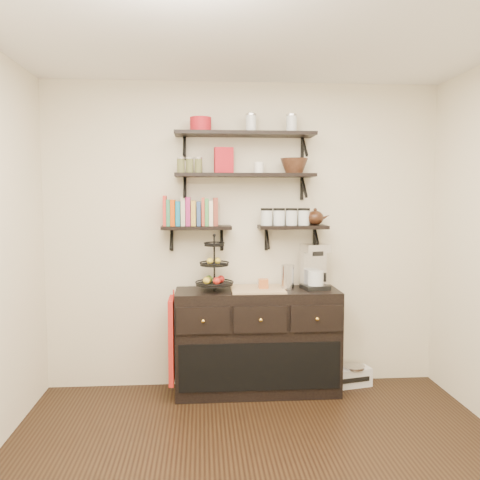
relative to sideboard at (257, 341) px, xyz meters
name	(u,v)px	position (x,y,z in m)	size (l,w,h in m)	color
ceiling	(271,8)	(-0.10, -1.51, 2.25)	(3.50, 3.50, 0.02)	white
back_wall	(244,236)	(-0.10, 0.24, 0.90)	(3.50, 0.02, 2.70)	beige
shelf_top	(245,134)	(-0.10, 0.10, 1.78)	(1.20, 0.27, 0.23)	black
shelf_mid	(245,176)	(-0.10, 0.10, 1.43)	(1.20, 0.27, 0.23)	black
shelf_low_left	(197,228)	(-0.52, 0.12, 0.98)	(0.60, 0.25, 0.23)	black
shelf_low_right	(292,228)	(0.32, 0.12, 0.98)	(0.60, 0.25, 0.23)	black
cookbooks	(190,212)	(-0.57, 0.12, 1.11)	(0.43, 0.15, 0.26)	red
glass_canisters	(285,218)	(0.26, 0.12, 1.06)	(0.43, 0.10, 0.13)	silver
sideboard	(257,341)	(0.00, 0.00, 0.00)	(1.40, 0.50, 0.92)	black
fruit_stand	(215,272)	(-0.37, 0.00, 0.61)	(0.32, 0.32, 0.47)	black
candle	(263,284)	(0.05, 0.00, 0.50)	(0.08, 0.08, 0.08)	#B05928
coffee_maker	(314,267)	(0.50, 0.03, 0.63)	(0.25, 0.24, 0.39)	black
thermal_carafe	(288,277)	(0.26, -0.02, 0.56)	(0.11, 0.11, 0.22)	silver
apron	(172,340)	(-0.73, -0.10, 0.05)	(0.04, 0.30, 0.71)	#A11911
radio	(353,376)	(0.88, 0.07, -0.36)	(0.33, 0.25, 0.18)	silver
recipe_box	(224,160)	(-0.28, 0.10, 1.56)	(0.16, 0.06, 0.22)	#AA131E
walnut_bowl	(294,166)	(0.33, 0.10, 1.51)	(0.24, 0.24, 0.13)	black
ramekins	(259,168)	(0.02, 0.10, 1.50)	(0.09, 0.09, 0.10)	white
teapot	(315,217)	(0.52, 0.12, 1.07)	(0.20, 0.15, 0.15)	black
red_pot	(201,125)	(-0.48, 0.10, 1.86)	(0.18, 0.18, 0.12)	#AA131E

